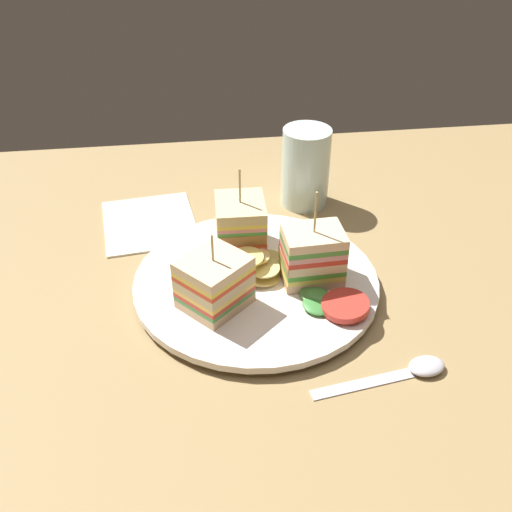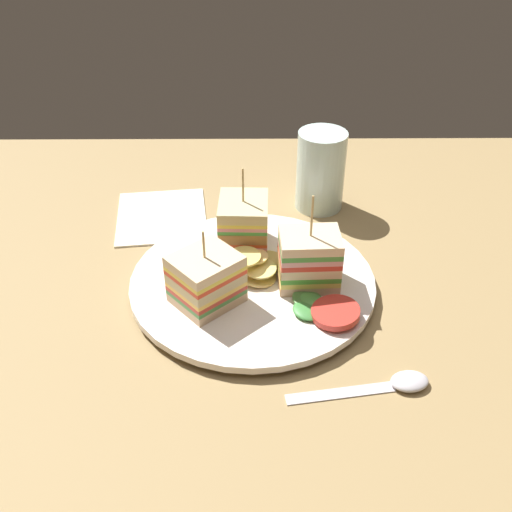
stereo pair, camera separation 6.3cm
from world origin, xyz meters
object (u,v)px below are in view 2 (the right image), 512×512
Objects in this scene: sandwich_wedge_0 at (210,279)px; sandwich_wedge_2 at (247,225)px; spoon at (396,384)px; drinking_glass at (323,176)px; plate at (256,282)px; chip_pile at (260,264)px; sandwich_wedge_1 at (312,260)px; napkin at (164,215)px.

sandwich_wedge_0 is 0.83× the size of sandwich_wedge_2.
drinking_glass is (-3.74, 32.09, 4.08)cm from spoon.
chip_pile is (0.41, 0.90, 1.83)cm from plate.
chip_pile is at bearing -18.73° from sandwich_wedge_1.
sandwich_wedge_1 is 9.56cm from sandwich_wedge_2.
sandwich_wedge_1 is 24.11cm from napkin.
sandwich_wedge_2 is (3.69, 9.55, 0.33)cm from sandwich_wedge_0.
sandwich_wedge_2 is (-6.92, 6.59, 0.08)cm from sandwich_wedge_1.
napkin is (-11.86, 15.00, -0.63)cm from plate.
sandwich_wedge_0 is 20.68cm from spoon.
plate is 2.00× the size of spoon.
chip_pile is at bearing 17.78° from sandwich_wedge_2.
sandwich_wedge_0 is at bearing -138.10° from chip_pile.
sandwich_wedge_2 is at bearing -40.06° from napkin.
spoon is at bearing 35.92° from sandwich_wedge_2.
sandwich_wedge_1 is at bearing -41.49° from napkin.
sandwich_wedge_2 is 0.98× the size of drinking_glass.
spoon is at bearing -48.60° from plate.
drinking_glass reaches higher than sandwich_wedge_0.
chip_pile is (5.10, 4.58, -1.52)cm from sandwich_wedge_0.
sandwich_wedge_1 is at bearing 107.45° from spoon.
drinking_glass reaches higher than spoon.
sandwich_wedge_1 reaches higher than drinking_glass.
sandwich_wedge_1 reaches higher than chip_pile.
chip_pile is at bearing 0.24° from sandwich_wedge_0.
chip_pile is at bearing -48.98° from napkin.
sandwich_wedge_1 is 18.72cm from drinking_glass.
sandwich_wedge_2 is 0.77× the size of spoon.
sandwich_wedge_0 reaches higher than plate.
sandwich_wedge_1 is 0.80× the size of spoon.
sandwich_wedge_2 is at bearing -129.74° from drinking_glass.
chip_pile is 18.85cm from napkin.
napkin is at bearing 128.31° from plate.
drinking_glass is at bearing 16.00° from sandwich_wedge_0.
sandwich_wedge_0 is 25.38cm from drinking_glass.
plate is 2.54× the size of drinking_glass.
plate is 3.11× the size of sandwich_wedge_0.
chip_pile is 0.59× the size of napkin.
sandwich_wedge_1 is at bearing 48.30° from sandwich_wedge_2.
sandwich_wedge_2 reaches higher than napkin.
sandwich_wedge_2 is at bearing 27.22° from sandwich_wedge_0.
drinking_glass is (8.47, 16.87, 1.77)cm from chip_pile.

